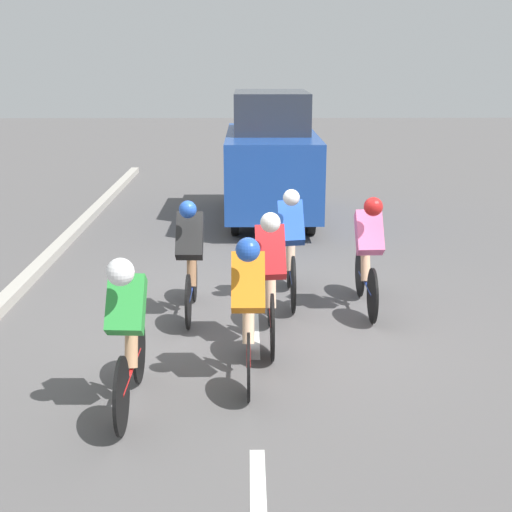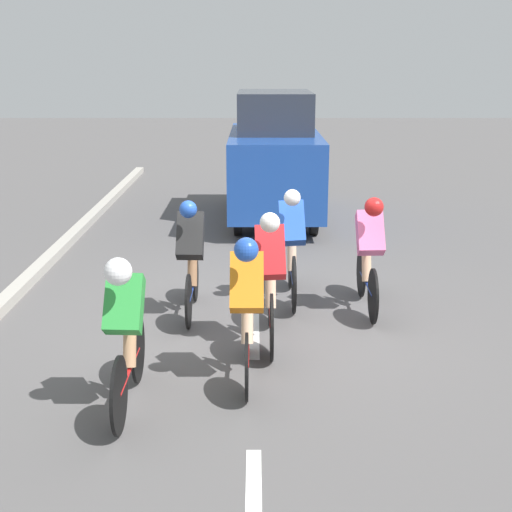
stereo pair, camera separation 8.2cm
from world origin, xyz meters
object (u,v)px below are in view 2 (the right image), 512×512
(cyclist_orange, at_px, (247,303))
(cyclist_blue, at_px, (292,243))
(cyclist_red, at_px, (270,275))
(cyclist_green, at_px, (126,327))
(support_car, at_px, (274,158))
(cyclist_pink, at_px, (369,250))
(cyclist_black, at_px, (191,255))

(cyclist_orange, distance_m, cyclist_blue, 2.45)
(cyclist_blue, height_order, cyclist_red, cyclist_red)
(cyclist_orange, height_order, cyclist_green, cyclist_orange)
(cyclist_orange, xyz_separation_m, cyclist_red, (-0.25, -0.95, -0.01))
(support_car, bearing_deg, cyclist_green, 79.11)
(cyclist_green, height_order, support_car, support_car)
(cyclist_pink, height_order, cyclist_blue, cyclist_blue)
(cyclist_pink, relative_size, cyclist_blue, 0.97)
(cyclist_orange, xyz_separation_m, cyclist_green, (1.07, 0.60, -0.01))
(cyclist_black, bearing_deg, cyclist_red, 136.61)
(cyclist_green, xyz_separation_m, cyclist_blue, (-1.62, -2.99, -0.01))
(cyclist_black, bearing_deg, cyclist_pink, -175.95)
(cyclist_blue, bearing_deg, cyclist_orange, 76.91)
(cyclist_red, bearing_deg, cyclist_pink, -139.81)
(cyclist_red, bearing_deg, support_car, -91.86)
(cyclist_black, height_order, support_car, support_car)
(cyclist_orange, bearing_deg, cyclist_red, -104.60)
(cyclist_black, relative_size, cyclist_red, 0.95)
(cyclist_orange, xyz_separation_m, cyclist_black, (0.70, -1.84, -0.03))
(cyclist_red, height_order, support_car, support_car)
(cyclist_orange, bearing_deg, cyclist_green, 29.30)
(cyclist_green, distance_m, cyclist_blue, 3.40)
(cyclist_green, bearing_deg, support_car, -100.89)
(cyclist_orange, xyz_separation_m, support_car, (-0.45, -7.31, 0.40))
(cyclist_blue, relative_size, support_car, 0.43)
(cyclist_blue, bearing_deg, cyclist_green, 61.47)
(cyclist_red, distance_m, support_car, 6.38)
(cyclist_red, relative_size, support_car, 0.43)
(cyclist_pink, distance_m, cyclist_black, 2.20)
(cyclist_orange, height_order, support_car, support_car)
(support_car, bearing_deg, cyclist_orange, 86.46)
(cyclist_red, bearing_deg, cyclist_green, 49.60)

